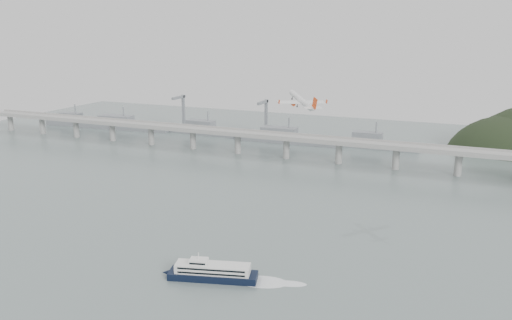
% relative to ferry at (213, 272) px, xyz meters
% --- Properties ---
extents(ground, '(900.00, 900.00, 0.00)m').
position_rel_ferry_xyz_m(ground, '(-15.63, 36.12, -3.62)').
color(ground, slate).
rests_on(ground, ground).
extents(bridge, '(800.00, 22.00, 23.90)m').
position_rel_ferry_xyz_m(bridge, '(-16.78, 236.12, 14.03)').
color(bridge, '#959592').
rests_on(bridge, ground).
extents(distant_fleet, '(453.00, 60.90, 40.00)m').
position_rel_ferry_xyz_m(distant_fleet, '(-170.99, 301.20, 2.60)').
color(distant_fleet, slate).
rests_on(distant_fleet, ground).
extents(ferry, '(69.45, 26.04, 13.35)m').
position_rel_ferry_xyz_m(ferry, '(0.00, 0.00, 0.00)').
color(ferry, black).
rests_on(ferry, ground).
extents(airliner, '(31.18, 31.05, 12.73)m').
position_rel_ferry_xyz_m(airliner, '(5.66, 117.94, 68.08)').
color(airliner, white).
rests_on(airliner, ground).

